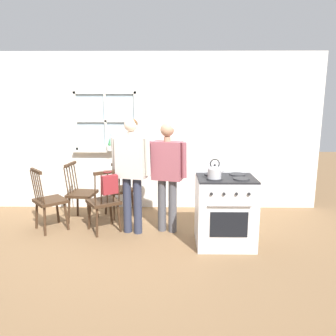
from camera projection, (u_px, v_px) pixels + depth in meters
ground_plane at (127, 238)px, 4.60m from camera, size 16.00×16.00×0.00m
wall_back at (137, 133)px, 5.71m from camera, size 6.40×0.16×2.70m
chair_by_window at (104, 202)px, 4.76m from camera, size 0.57×0.56×0.94m
chair_near_wall at (81, 194)px, 5.21m from camera, size 0.45×0.46×0.94m
chair_center_cluster at (49, 201)px, 4.82m from camera, size 0.58×0.58×0.94m
chair_near_stove at (120, 190)px, 5.41m from camera, size 0.57×0.56×0.94m
person_elderly_left at (132, 166)px, 4.60m from camera, size 0.58×0.31×1.66m
person_teen_center at (167, 167)px, 4.66m from camera, size 0.58×0.32×1.60m
stove at (225, 210)px, 4.33m from camera, size 0.75×0.68×1.08m
kettle at (215, 172)px, 4.09m from camera, size 0.21×0.17×0.25m
potted_plant at (110, 146)px, 5.67m from camera, size 0.15×0.15×0.29m
handbag at (110, 184)px, 4.50m from camera, size 0.25×0.25×0.31m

